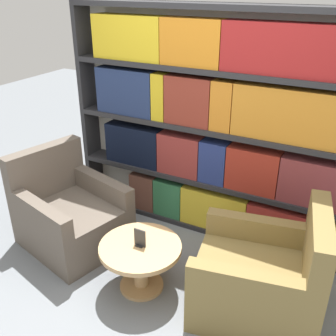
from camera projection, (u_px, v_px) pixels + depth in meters
The scene contains 6 objects.
ground_plane at pixel (140, 312), 3.16m from camera, with size 14.00×14.00×0.00m, color slate.
bookshelf at pixel (218, 129), 3.76m from camera, with size 2.98×0.30×2.24m.
armchair_left at pixel (70, 215), 3.89m from camera, with size 1.11×1.03×0.94m.
armchair_right at pixel (262, 279), 3.06m from camera, with size 1.08×0.98×0.94m.
coffee_table at pixel (141, 258), 3.29m from camera, with size 0.69×0.69×0.44m.
table_sign at pixel (140, 239), 3.21m from camera, with size 0.10×0.06×0.16m.
Camera 1 is at (1.30, -1.96, 2.42)m, focal length 42.00 mm.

